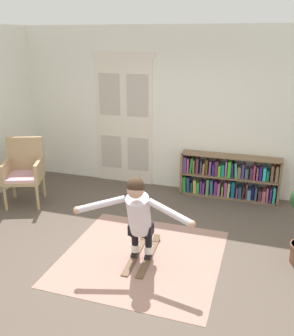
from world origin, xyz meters
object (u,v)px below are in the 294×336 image
bookshelf (228,178)px  wicker_chair (24,170)px  skis_pair (143,254)px  person_skier (139,213)px

bookshelf → wicker_chair: 3.52m
skis_pair → person_skier: person_skier is taller
bookshelf → wicker_chair: (-3.28, -1.27, 0.24)m
skis_pair → person_skier: size_ratio=0.68×
person_skier → skis_pair: bearing=93.2°
bookshelf → person_skier: person_skier is taller
wicker_chair → person_skier: size_ratio=0.76×
wicker_chair → person_skier: bearing=-25.6°
bookshelf → skis_pair: size_ratio=1.74×
wicker_chair → skis_pair: bearing=-22.3°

